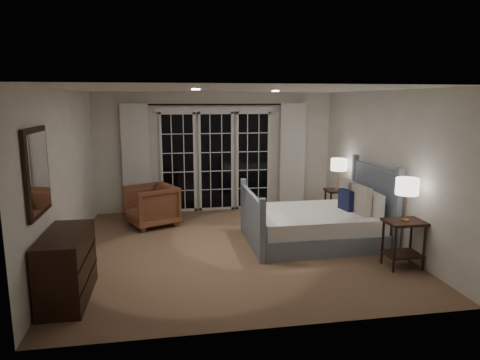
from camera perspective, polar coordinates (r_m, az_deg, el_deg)
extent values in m
plane|color=#826146|center=(6.98, -0.77, -9.01)|extent=(5.00, 5.00, 0.00)
plane|color=white|center=(6.57, -0.83, 11.98)|extent=(5.00, 5.00, 0.00)
cube|color=white|center=(6.75, -22.27, 0.49)|extent=(0.02, 5.00, 2.50)
cube|color=white|center=(7.46, 18.54, 1.64)|extent=(0.02, 5.00, 2.50)
cube|color=white|center=(9.11, -3.24, 3.73)|extent=(5.00, 0.02, 2.50)
cube|color=white|center=(4.26, 4.43, -4.33)|extent=(5.00, 0.02, 2.50)
cube|color=black|center=(9.06, -8.25, 2.32)|extent=(0.66, 0.02, 2.02)
cube|color=black|center=(9.11, -3.21, 2.46)|extent=(0.66, 0.02, 2.02)
cube|color=black|center=(9.23, 1.74, 2.58)|extent=(0.66, 0.02, 2.02)
cube|color=white|center=(9.00, -3.27, 9.39)|extent=(2.50, 0.04, 0.10)
cylinder|color=black|center=(8.95, -3.24, 10.02)|extent=(3.50, 0.03, 0.03)
cube|color=white|center=(8.97, -13.68, 2.69)|extent=(0.55, 0.10, 2.25)
cube|color=white|center=(9.34, 6.98, 3.22)|extent=(0.55, 0.10, 2.25)
cylinder|color=white|center=(7.32, 4.76, 11.74)|extent=(0.12, 0.12, 0.01)
cylinder|color=white|center=(6.11, -5.93, 11.93)|extent=(0.12, 0.12, 0.01)
cube|color=gray|center=(7.31, 9.74, -7.05)|extent=(1.98, 1.55, 0.29)
cube|color=silver|center=(7.23, 9.81, -5.04)|extent=(1.92, 1.49, 0.24)
cube|color=gray|center=(7.59, 17.38, -2.94)|extent=(0.06, 1.55, 1.26)
cube|color=gray|center=(6.95, 1.58, -5.32)|extent=(0.06, 1.55, 0.87)
cube|color=silver|center=(7.20, 17.14, -2.96)|extent=(0.14, 0.60, 0.36)
cube|color=silver|center=(7.76, 15.03, -1.88)|extent=(0.14, 0.60, 0.36)
cube|color=beige|center=(7.16, 15.87, -2.60)|extent=(0.16, 0.46, 0.45)
cube|color=beige|center=(7.65, 14.08, -1.67)|extent=(0.16, 0.46, 0.45)
cube|color=#151A3C|center=(7.36, 13.93, -2.59)|extent=(0.15, 0.35, 0.34)
cube|color=black|center=(6.44, 21.10, -5.24)|extent=(0.53, 0.42, 0.04)
cube|color=black|center=(6.58, 20.82, -9.21)|extent=(0.48, 0.38, 0.03)
cylinder|color=black|center=(6.30, 19.93, -8.75)|extent=(0.04, 0.04, 0.65)
cylinder|color=black|center=(6.52, 23.34, -8.32)|extent=(0.04, 0.04, 0.65)
cylinder|color=black|center=(6.57, 18.48, -7.83)|extent=(0.04, 0.04, 0.65)
cylinder|color=black|center=(6.79, 21.80, -7.47)|extent=(0.04, 0.04, 0.65)
cube|color=black|center=(8.64, 12.92, -1.36)|extent=(0.47, 0.37, 0.04)
cube|color=black|center=(8.73, 12.80, -4.06)|extent=(0.43, 0.34, 0.03)
cylinder|color=black|center=(8.50, 12.00, -3.59)|extent=(0.04, 0.04, 0.58)
cylinder|color=black|center=(8.65, 14.42, -3.45)|extent=(0.04, 0.04, 0.58)
cylinder|color=black|center=(8.77, 11.28, -3.12)|extent=(0.04, 0.04, 0.58)
cylinder|color=black|center=(8.91, 13.64, -2.99)|extent=(0.04, 0.04, 0.58)
cylinder|color=tan|center=(6.44, 21.12, -4.99)|extent=(0.12, 0.12, 0.02)
cylinder|color=tan|center=(6.39, 21.23, -3.37)|extent=(0.02, 0.02, 0.36)
cylinder|color=white|center=(6.33, 21.41, -0.80)|extent=(0.31, 0.31, 0.23)
cylinder|color=tan|center=(8.63, 12.93, -1.17)|extent=(0.12, 0.12, 0.02)
cylinder|color=tan|center=(8.60, 12.98, 0.07)|extent=(0.02, 0.02, 0.36)
cylinder|color=white|center=(8.55, 13.06, 2.02)|extent=(0.32, 0.32, 0.23)
imported|color=brown|center=(8.22, -11.75, -3.36)|extent=(1.12, 1.11, 0.77)
cube|color=black|center=(5.55, -22.08, -10.63)|extent=(0.48, 1.16, 0.82)
cube|color=black|center=(5.55, -19.44, -11.99)|extent=(0.01, 1.14, 0.01)
cube|color=black|center=(5.45, -19.62, -9.37)|extent=(0.01, 1.14, 0.01)
cube|color=black|center=(5.32, -25.46, 0.97)|extent=(0.04, 0.85, 1.00)
cube|color=white|center=(5.31, -25.20, 0.98)|extent=(0.01, 0.73, 0.88)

